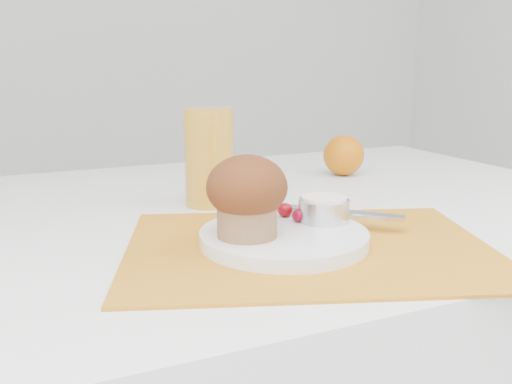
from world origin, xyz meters
name	(u,v)px	position (x,y,z in m)	size (l,w,h in m)	color
placemat	(309,247)	(-0.02, -0.16, 0.75)	(0.43, 0.31, 0.00)	orange
plate	(284,237)	(-0.04, -0.14, 0.76)	(0.20, 0.20, 0.02)	white
ramekin	(324,210)	(0.02, -0.13, 0.78)	(0.06, 0.06, 0.03)	silver
cream	(324,199)	(0.02, -0.13, 0.80)	(0.06, 0.06, 0.01)	white
raspberry_near	(285,210)	(-0.01, -0.09, 0.78)	(0.02, 0.02, 0.02)	#5B0207
raspberry_far	(299,215)	(-0.01, -0.12, 0.78)	(0.02, 0.02, 0.02)	#540211
butter_knife	(319,211)	(0.04, -0.09, 0.77)	(0.22, 0.02, 0.01)	silver
orange	(344,155)	(0.26, 0.19, 0.79)	(0.08, 0.08, 0.08)	#CC6907
juice_glass	(209,157)	(-0.05, 0.08, 0.82)	(0.07, 0.07, 0.15)	gold
muffin	(247,194)	(-0.09, -0.14, 0.82)	(0.09, 0.09, 0.09)	#8F6845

